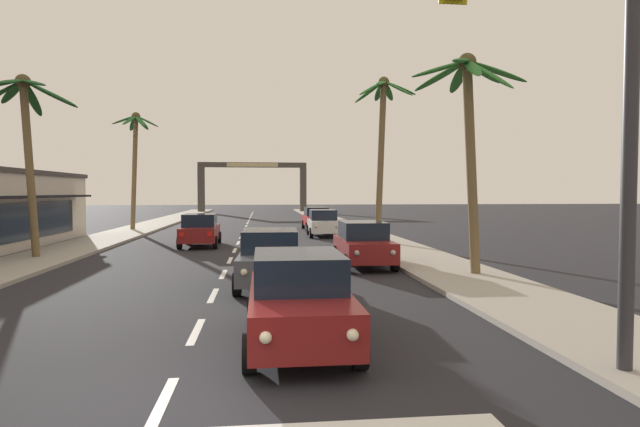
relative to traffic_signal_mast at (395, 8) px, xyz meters
name	(u,v)px	position (x,y,z in m)	size (l,w,h in m)	color
ground_plane	(156,417)	(-3.17, -0.60, -5.36)	(220.00, 220.00, 0.00)	#232328
sidewalk_right	(387,244)	(4.63, 19.40, -5.29)	(3.20, 110.00, 0.14)	#9E998E
sidewalk_left	(75,248)	(-10.97, 19.40, -5.29)	(3.20, 110.00, 0.14)	#9E998E
lane_markings	(244,248)	(-2.76, 18.98, -5.35)	(4.28, 86.40, 0.01)	silver
traffic_signal_mast	(395,8)	(0.00, 0.00, 0.00)	(10.83, 0.41, 7.32)	#2D2D33
sedan_lead_at_stop_bar	(299,298)	(-1.18, 2.30, -4.50)	(1.95, 4.45, 1.68)	maroon
sedan_third_in_queue	(270,258)	(-1.61, 8.35, -4.50)	(2.08, 4.50, 1.68)	#4C515B
sedan_oncoming_far	(200,230)	(-5.04, 20.27, -4.50)	(2.00, 4.47, 1.68)	maroon
sedan_parked_nearest_kerb	(323,223)	(2.00, 25.70, -4.50)	(2.03, 4.48, 1.68)	silver
sedan_parked_mid_kerb	(316,218)	(2.16, 31.41, -4.50)	(2.01, 4.48, 1.68)	red
sedan_parked_far_kerb	(363,244)	(1.96, 12.20, -4.50)	(1.99, 4.47, 1.68)	maroon
palm_left_second	(25,118)	(-11.45, 15.43, 0.46)	(4.30, 4.58, 7.61)	brown
palm_left_third	(135,148)	(-10.85, 31.42, 0.61)	(3.29, 3.12, 8.50)	brown
palm_right_second	(469,109)	(4.83, 9.17, 0.15)	(3.95, 3.86, 7.29)	brown
palm_right_third	(382,126)	(4.61, 20.56, 1.01)	(3.44, 3.60, 9.01)	brown
town_gateway_arch	(253,180)	(-3.17, 66.22, -0.86)	(15.00, 0.90, 6.94)	#423D38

